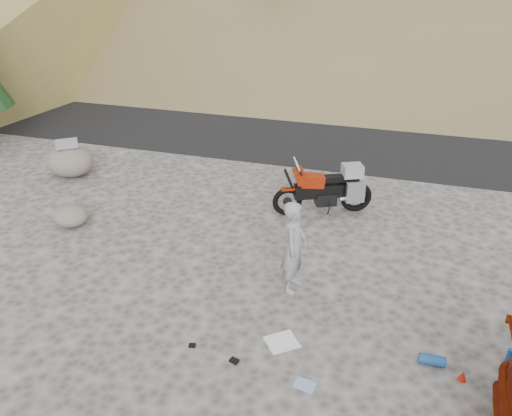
# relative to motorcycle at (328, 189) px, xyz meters

# --- Properties ---
(ground) EXTENTS (140.00, 140.00, 0.00)m
(ground) POSITION_rel_motorcycle_xyz_m (-0.22, -3.04, -0.61)
(ground) COLOR #474442
(ground) RESTS_ON ground
(road) EXTENTS (120.00, 7.00, 0.05)m
(road) POSITION_rel_motorcycle_xyz_m (-0.22, 5.96, -0.61)
(road) COLOR black
(road) RESTS_ON ground
(motorcycle) EXTENTS (2.24, 1.25, 1.43)m
(motorcycle) POSITION_rel_motorcycle_xyz_m (0.00, 0.00, 0.00)
(motorcycle) COLOR black
(motorcycle) RESTS_ON ground
(man) EXTENTS (0.47, 0.67, 1.78)m
(man) POSITION_rel_motorcycle_xyz_m (-0.10, -3.14, -0.61)
(man) COLOR gray
(man) RESTS_ON ground
(boulder) EXTENTS (1.65, 1.56, 1.03)m
(boulder) POSITION_rel_motorcycle_xyz_m (-7.13, 0.15, -0.16)
(boulder) COLOR #605952
(boulder) RESTS_ON ground
(small_rock) EXTENTS (0.86, 0.79, 0.48)m
(small_rock) POSITION_rel_motorcycle_xyz_m (-5.45, -2.27, -0.37)
(small_rock) COLOR #605952
(small_rock) RESTS_ON ground
(gear_white_cloth) EXTENTS (0.65, 0.64, 0.02)m
(gear_white_cloth) POSITION_rel_motorcycle_xyz_m (0.06, -4.60, -0.60)
(gear_white_cloth) COLOR white
(gear_white_cloth) RESTS_ON ground
(gear_blue_mat) EXTENTS (0.40, 0.17, 0.16)m
(gear_blue_mat) POSITION_rel_motorcycle_xyz_m (2.35, -4.41, -0.53)
(gear_blue_mat) COLOR navy
(gear_blue_mat) RESTS_ON ground
(gear_bottle) EXTENTS (0.10, 0.10, 0.24)m
(gear_bottle) POSITION_rel_motorcycle_xyz_m (3.47, -4.02, -0.49)
(gear_bottle) COLOR navy
(gear_bottle) RESTS_ON ground
(gear_funnel) EXTENTS (0.14, 0.14, 0.16)m
(gear_funnel) POSITION_rel_motorcycle_xyz_m (2.77, -4.61, -0.53)
(gear_funnel) COLOR #B6170C
(gear_funnel) RESTS_ON ground
(gear_glove_a) EXTENTS (0.16, 0.13, 0.04)m
(gear_glove_a) POSITION_rel_motorcycle_xyz_m (-0.54, -5.22, -0.59)
(gear_glove_a) COLOR black
(gear_glove_a) RESTS_ON ground
(gear_glove_b) EXTENTS (0.12, 0.10, 0.04)m
(gear_glove_b) POSITION_rel_motorcycle_xyz_m (-1.28, -5.10, -0.59)
(gear_glove_b) COLOR black
(gear_glove_b) RESTS_ON ground
(gear_blue_cloth) EXTENTS (0.33, 0.26, 0.01)m
(gear_blue_cloth) POSITION_rel_motorcycle_xyz_m (0.59, -5.37, -0.60)
(gear_blue_cloth) COLOR #859FCD
(gear_blue_cloth) RESTS_ON ground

